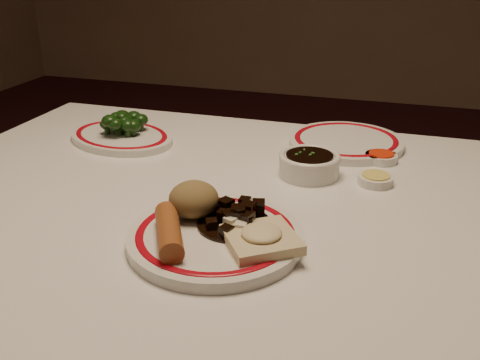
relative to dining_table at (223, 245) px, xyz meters
name	(u,v)px	position (x,y,z in m)	size (l,w,h in m)	color
dining_table	(223,245)	(0.00, 0.00, 0.00)	(1.20, 0.90, 0.75)	white
main_plate	(216,237)	(0.04, -0.14, 0.10)	(0.26, 0.26, 0.02)	silver
rice_mound	(194,199)	(-0.01, -0.10, 0.14)	(0.08, 0.08, 0.06)	olive
spring_roll	(169,231)	(-0.01, -0.19, 0.13)	(0.03, 0.03, 0.12)	#9B5326
fried_wonton	(261,238)	(0.11, -0.15, 0.12)	(0.13, 0.13, 0.03)	beige
stirfry_heap	(235,218)	(0.06, -0.11, 0.12)	(0.11, 0.11, 0.03)	black
broccoli_plate	(121,137)	(-0.31, 0.22, 0.10)	(0.30, 0.28, 0.02)	silver
broccoli_pile	(123,122)	(-0.31, 0.22, 0.13)	(0.09, 0.11, 0.05)	#23471C
soy_bowl	(309,165)	(0.12, 0.15, 0.11)	(0.11, 0.11, 0.04)	silver
sweet_sour_dish	(381,158)	(0.25, 0.26, 0.10)	(0.06, 0.06, 0.02)	silver
mustard_dish	(375,179)	(0.25, 0.14, 0.10)	(0.06, 0.06, 0.02)	silver
far_plate	(346,141)	(0.17, 0.33, 0.10)	(0.30, 0.30, 0.02)	silver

